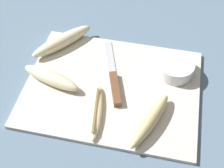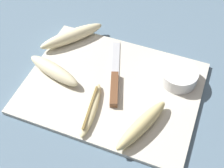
{
  "view_description": "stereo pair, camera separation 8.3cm",
  "coord_description": "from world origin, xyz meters",
  "px_view_note": "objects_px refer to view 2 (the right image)",
  "views": [
    {
      "loc": [
        0.11,
        -0.51,
        0.67
      ],
      "look_at": [
        0.0,
        0.0,
        0.02
      ],
      "focal_mm": 50.0,
      "sensor_mm": 36.0,
      "label": 1
    },
    {
      "loc": [
        0.19,
        -0.49,
        0.67
      ],
      "look_at": [
        0.0,
        0.0,
        0.02
      ],
      "focal_mm": 50.0,
      "sensor_mm": 36.0,
      "label": 2
    }
  ],
  "objects_px": {
    "banana_spotted_left": "(142,125)",
    "banana_soft_right": "(90,109)",
    "banana_bright_far": "(54,71)",
    "prep_bowl": "(179,76)",
    "banana_pale_long": "(72,36)",
    "knife": "(115,83)"
  },
  "relations": [
    {
      "from": "banana_pale_long",
      "to": "banana_soft_right",
      "type": "bearing_deg",
      "value": -54.44
    },
    {
      "from": "banana_bright_far",
      "to": "banana_soft_right",
      "type": "bearing_deg",
      "value": -27.78
    },
    {
      "from": "banana_spotted_left",
      "to": "banana_bright_far",
      "type": "relative_size",
      "value": 1.02
    },
    {
      "from": "prep_bowl",
      "to": "banana_spotted_left",
      "type": "bearing_deg",
      "value": -104.39
    },
    {
      "from": "banana_spotted_left",
      "to": "banana_bright_far",
      "type": "distance_m",
      "value": 0.29
    },
    {
      "from": "banana_soft_right",
      "to": "prep_bowl",
      "type": "relative_size",
      "value": 1.68
    },
    {
      "from": "banana_soft_right",
      "to": "prep_bowl",
      "type": "xyz_separation_m",
      "value": [
        0.18,
        0.18,
        0.01
      ]
    },
    {
      "from": "knife",
      "to": "prep_bowl",
      "type": "bearing_deg",
      "value": 7.35
    },
    {
      "from": "banana_spotted_left",
      "to": "banana_soft_right",
      "type": "bearing_deg",
      "value": 178.67
    },
    {
      "from": "banana_pale_long",
      "to": "knife",
      "type": "bearing_deg",
      "value": -32.34
    },
    {
      "from": "banana_bright_far",
      "to": "banana_pale_long",
      "type": "distance_m",
      "value": 0.14
    },
    {
      "from": "banana_spotted_left",
      "to": "banana_pale_long",
      "type": "bearing_deg",
      "value": 142.88
    },
    {
      "from": "banana_bright_far",
      "to": "banana_soft_right",
      "type": "relative_size",
      "value": 1.04
    },
    {
      "from": "banana_soft_right",
      "to": "prep_bowl",
      "type": "height_order",
      "value": "prep_bowl"
    },
    {
      "from": "knife",
      "to": "banana_pale_long",
      "type": "height_order",
      "value": "banana_pale_long"
    },
    {
      "from": "banana_pale_long",
      "to": "prep_bowl",
      "type": "relative_size",
      "value": 1.81
    },
    {
      "from": "knife",
      "to": "banana_bright_far",
      "type": "xyz_separation_m",
      "value": [
        -0.17,
        -0.03,
        0.01
      ]
    },
    {
      "from": "banana_soft_right",
      "to": "knife",
      "type": "bearing_deg",
      "value": 75.66
    },
    {
      "from": "banana_spotted_left",
      "to": "banana_soft_right",
      "type": "distance_m",
      "value": 0.14
    },
    {
      "from": "banana_bright_far",
      "to": "prep_bowl",
      "type": "distance_m",
      "value": 0.34
    },
    {
      "from": "banana_bright_far",
      "to": "prep_bowl",
      "type": "bearing_deg",
      "value": 17.87
    },
    {
      "from": "banana_bright_far",
      "to": "banana_spotted_left",
      "type": "bearing_deg",
      "value": -15.65
    }
  ]
}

